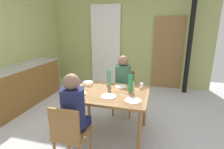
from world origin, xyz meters
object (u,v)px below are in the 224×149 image
Objects in this scene: dining_table at (109,97)px; person_far_diner at (123,78)px; chair_near_diner at (70,133)px; person_near_diner at (73,107)px; water_bottle_green_far at (131,83)px; serving_bowl_center at (88,83)px; chair_far_diner at (124,90)px; kitchen_counter at (22,85)px; water_bottle_green_near at (109,78)px.

dining_table is 0.70m from person_far_diner.
chair_near_diner is 1.13× the size of person_near_diner.
dining_table is 1.57× the size of person_near_diner.
person_far_diner reaches higher than water_bottle_green_far.
serving_bowl_center is at bearing 101.62° from person_near_diner.
person_far_diner is 0.69m from serving_bowl_center.
person_near_diner reaches higher than chair_far_diner.
person_near_diner is at bearing -111.47° from dining_table.
kitchen_counter is at bearing 168.81° from serving_bowl_center.
kitchen_counter is 2.32m from chair_far_diner.
dining_table is at bearing -71.88° from water_bottle_green_near.
serving_bowl_center is at bearing -171.79° from water_bottle_green_near.
dining_table is (2.24, -0.60, 0.22)m from kitchen_counter.
kitchen_counter is at bearing 169.54° from water_bottle_green_far.
dining_table is 0.38m from water_bottle_green_near.
kitchen_counter is at bearing 172.06° from water_bottle_green_near.
dining_table is 1.39× the size of chair_near_diner.
water_bottle_green_far is at bearing -22.77° from water_bottle_green_near.
chair_far_diner is 1.13× the size of person_near_diner.
serving_bowl_center is (-0.19, 0.93, -0.01)m from person_near_diner.
dining_table is 1.39× the size of chair_far_diner.
chair_near_diner is 1.58m from person_far_diner.
person_far_diner reaches higher than chair_near_diner.
chair_far_diner is at bearing 109.37° from water_bottle_green_far.
chair_near_diner reaches higher than serving_bowl_center.
chair_near_diner is at bearing -79.82° from serving_bowl_center.
person_near_diner and person_far_diner have the same top height.
kitchen_counter is 2.43m from chair_near_diner.
water_bottle_green_far is (0.25, -0.70, 0.39)m from chair_far_diner.
kitchen_counter is at bearing 5.64° from chair_far_diner.
chair_far_diner is (0.07, 0.82, -0.17)m from dining_table.
person_far_diner is 0.44m from water_bottle_green_near.
dining_table is at bearing -14.94° from kitchen_counter.
water_bottle_green_near is (-0.10, 0.30, 0.22)m from dining_table.
chair_far_diner is (0.34, 1.65, 0.00)m from chair_near_diner.
water_bottle_green_near is at bearing 108.12° from dining_table.
person_far_diner reaches higher than kitchen_counter.
chair_near_diner is at bearing 77.38° from person_far_diner.
dining_table is at bearing 68.53° from person_near_diner.
water_bottle_green_far is at bearing 21.89° from dining_table.
chair_near_diner is at bearing -98.75° from water_bottle_green_near.
person_far_diner is at bearing 76.18° from person_near_diner.
person_far_diner reaches higher than serving_bowl_center.
water_bottle_green_near is 0.45m from water_bottle_green_far.
kitchen_counter is 12.46× the size of serving_bowl_center.
person_near_diner reaches higher than chair_near_diner.
person_near_diner reaches higher than dining_table.
person_near_diner is 1.42m from person_far_diner.
dining_table is at bearing 84.35° from person_far_diner.
serving_bowl_center is at bearing -11.19° from kitchen_counter.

